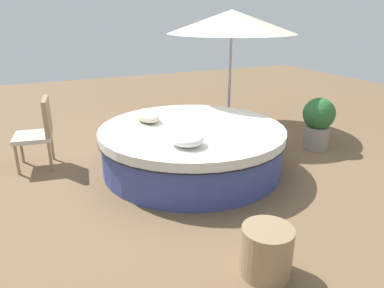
% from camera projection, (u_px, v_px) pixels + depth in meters
% --- Properties ---
extents(ground_plane, '(16.00, 16.00, 0.00)m').
position_uv_depth(ground_plane, '(192.00, 168.00, 5.14)').
color(ground_plane, brown).
extents(round_bed, '(2.54, 2.54, 0.61)m').
position_uv_depth(round_bed, '(192.00, 148.00, 5.03)').
color(round_bed, '#38478C').
rests_on(round_bed, ground_plane).
extents(throw_pillow_0, '(0.55, 0.30, 0.16)m').
position_uv_depth(throw_pillow_0, '(147.00, 116.00, 5.18)').
color(throw_pillow_0, beige).
rests_on(throw_pillow_0, round_bed).
extents(throw_pillow_1, '(0.45, 0.40, 0.16)m').
position_uv_depth(throw_pillow_1, '(187.00, 139.00, 4.24)').
color(throw_pillow_1, white).
rests_on(throw_pillow_1, round_bed).
extents(patio_chair, '(0.59, 0.57, 0.98)m').
position_uv_depth(patio_chair, '(40.00, 129.00, 5.04)').
color(patio_chair, '#997A56').
rests_on(patio_chair, ground_plane).
extents(patio_umbrella, '(2.31, 2.31, 2.13)m').
position_uv_depth(patio_umbrella, '(232.00, 22.00, 6.39)').
color(patio_umbrella, '#262628').
rests_on(patio_umbrella, ground_plane).
extents(planter, '(0.50, 0.50, 0.83)m').
position_uv_depth(planter, '(318.00, 121.00, 5.74)').
color(planter, gray).
rests_on(planter, ground_plane).
extents(side_table, '(0.43, 0.43, 0.43)m').
position_uv_depth(side_table, '(266.00, 251.00, 3.02)').
color(side_table, '#997A56').
rests_on(side_table, ground_plane).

